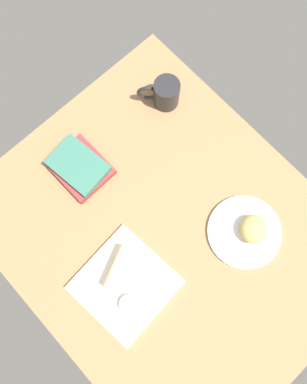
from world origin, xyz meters
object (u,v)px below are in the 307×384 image
Objects in this scene: round_plate at (244,232)px; coffee_mug at (165,93)px; square_plate at (125,284)px; breakfast_wrap at (120,269)px; book_stack at (80,167)px; scone_pastry at (253,229)px; sauce_cup at (129,304)px.

coffee_mug is at bearing -14.27° from round_plate.
square_plate is (13.32, 37.50, 0.10)cm from round_plate.
breakfast_wrap is (4.05, -2.19, 3.88)cm from square_plate.
book_stack reaches higher than square_plate.
scone_pastry is (-1.06, -1.66, 3.64)cm from round_plate.
round_plate is 2.56× the size of scone_pastry.
sauce_cup is 0.48× the size of coffee_mug.
book_stack is at bearing -20.55° from square_plate.
scone_pastry is at bearing -140.59° from breakfast_wrap.
book_stack is 36.41cm from coffee_mug.
breakfast_wrap is at bearing 123.61° from coffee_mug.
sauce_cup reaches higher than round_plate.
breakfast_wrap reaches higher than sauce_cup.
coffee_mug reaches higher than book_stack.
book_stack is at bearing 88.87° from coffee_mug.
breakfast_wrap is at bearing -28.48° from square_plate.
scone_pastry is at bearing -102.55° from sauce_cup.
square_plate is 6.12cm from sauce_cup.
breakfast_wrap reaches higher than scone_pastry.
book_stack is (32.49, -11.50, -2.12)cm from breakfast_wrap.
scone_pastry is 0.35× the size of square_plate.
square_plate is 39.06cm from book_stack.
sauce_cup is at bearing 151.52° from square_plate.
round_plate is 0.89× the size of square_plate.
round_plate is at bearing -154.48° from book_stack.
coffee_mug is (40.88, -52.74, 2.42)cm from sauce_cup.
coffee_mug reaches higher than scone_pastry.
round_plate is 4.10× the size of sauce_cup.
breakfast_wrap reaches higher than round_plate.
scone_pastry is 41.31cm from breakfast_wrap.
coffee_mug is at bearing -80.47° from breakfast_wrap.
scone_pastry is 0.47× the size of book_stack.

